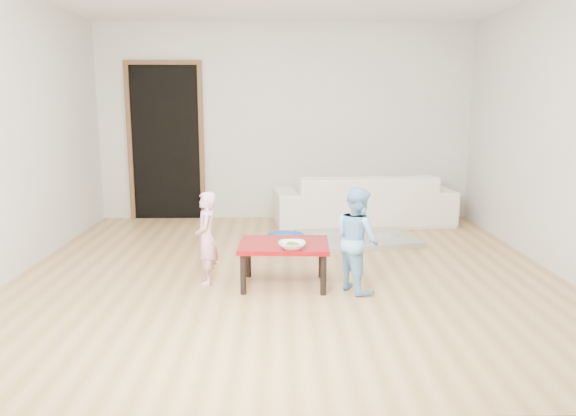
{
  "coord_description": "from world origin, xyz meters",
  "views": [
    {
      "loc": [
        -0.07,
        -5.11,
        1.6
      ],
      "look_at": [
        0.0,
        -0.2,
        0.65
      ],
      "focal_mm": 35.0,
      "sensor_mm": 36.0,
      "label": 1
    }
  ],
  "objects_px": {
    "bowl": "(292,245)",
    "child_pink": "(206,238)",
    "basin": "(285,241)",
    "sofa": "(363,199)",
    "red_table": "(284,264)",
    "child_blue": "(357,239)"
  },
  "relations": [
    {
      "from": "red_table",
      "to": "child_blue",
      "type": "relative_size",
      "value": 0.87
    },
    {
      "from": "basin",
      "to": "child_pink",
      "type": "bearing_deg",
      "value": -119.57
    },
    {
      "from": "red_table",
      "to": "bowl",
      "type": "relative_size",
      "value": 3.39
    },
    {
      "from": "child_blue",
      "to": "child_pink",
      "type": "bearing_deg",
      "value": 54.29
    },
    {
      "from": "bowl",
      "to": "child_pink",
      "type": "bearing_deg",
      "value": 160.05
    },
    {
      "from": "bowl",
      "to": "child_pink",
      "type": "height_order",
      "value": "child_pink"
    },
    {
      "from": "bowl",
      "to": "child_pink",
      "type": "relative_size",
      "value": 0.28
    },
    {
      "from": "basin",
      "to": "red_table",
      "type": "bearing_deg",
      "value": -91.1
    },
    {
      "from": "bowl",
      "to": "child_blue",
      "type": "bearing_deg",
      "value": 6.65
    },
    {
      "from": "basin",
      "to": "sofa",
      "type": "bearing_deg",
      "value": 48.19
    },
    {
      "from": "sofa",
      "to": "child_pink",
      "type": "distance_m",
      "value": 2.94
    },
    {
      "from": "red_table",
      "to": "basin",
      "type": "relative_size",
      "value": 1.78
    },
    {
      "from": "sofa",
      "to": "basin",
      "type": "xyz_separation_m",
      "value": [
        -1.02,
        -1.14,
        -0.26
      ]
    },
    {
      "from": "child_blue",
      "to": "basin",
      "type": "bearing_deg",
      "value": -4.51
    },
    {
      "from": "sofa",
      "to": "bowl",
      "type": "height_order",
      "value": "sofa"
    },
    {
      "from": "child_pink",
      "to": "basin",
      "type": "distance_m",
      "value": 1.47
    },
    {
      "from": "sofa",
      "to": "child_pink",
      "type": "bearing_deg",
      "value": 47.9
    },
    {
      "from": "child_pink",
      "to": "child_blue",
      "type": "relative_size",
      "value": 0.92
    },
    {
      "from": "bowl",
      "to": "child_blue",
      "type": "distance_m",
      "value": 0.56
    },
    {
      "from": "bowl",
      "to": "child_pink",
      "type": "distance_m",
      "value": 0.79
    },
    {
      "from": "child_pink",
      "to": "basin",
      "type": "height_order",
      "value": "child_pink"
    },
    {
      "from": "sofa",
      "to": "bowl",
      "type": "relative_size",
      "value": 10.04
    }
  ]
}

